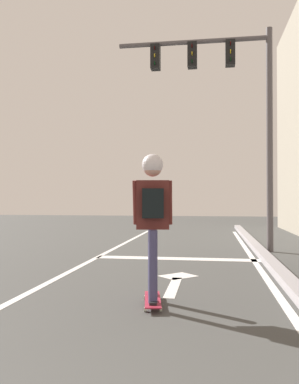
# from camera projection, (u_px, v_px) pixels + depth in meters

# --- Properties ---
(lane_line_center) EXTENTS (0.12, 20.00, 0.01)m
(lane_line_center) POSITION_uv_depth(u_px,v_px,m) (54.00, 279.00, 6.51)
(lane_line_center) COLOR silver
(lane_line_center) RESTS_ON ground
(lane_line_curbside) EXTENTS (0.12, 20.00, 0.01)m
(lane_line_curbside) POSITION_uv_depth(u_px,v_px,m) (272.00, 287.00, 5.98)
(lane_line_curbside) COLOR silver
(lane_line_curbside) RESTS_ON ground
(stop_bar) EXTENTS (3.59, 0.40, 0.01)m
(stop_bar) POSITION_uv_depth(u_px,v_px,m) (177.00, 259.00, 8.77)
(stop_bar) COLOR silver
(stop_bar) RESTS_ON ground
(lane_arrow_stem) EXTENTS (0.16, 1.40, 0.01)m
(lane_arrow_stem) POSITION_uv_depth(u_px,v_px,m) (173.00, 287.00, 5.97)
(lane_arrow_stem) COLOR silver
(lane_arrow_stem) RESTS_ON ground
(lane_arrow_head) EXTENTS (0.71, 0.71, 0.01)m
(lane_arrow_head) POSITION_uv_depth(u_px,v_px,m) (178.00, 276.00, 6.81)
(lane_arrow_head) COLOR silver
(lane_arrow_head) RESTS_ON ground
(curb_strip) EXTENTS (0.24, 24.00, 0.14)m
(curb_strip) POSITION_uv_depth(u_px,v_px,m) (290.00, 283.00, 5.95)
(curb_strip) COLOR #989396
(curb_strip) RESTS_ON ground
(skateboard) EXTENTS (0.32, 0.84, 0.08)m
(skateboard) POSITION_uv_depth(u_px,v_px,m) (153.00, 300.00, 4.95)
(skateboard) COLOR #A7263B
(skateboard) RESTS_ON ground
(skater) EXTENTS (0.49, 0.65, 1.80)m
(skater) POSITION_uv_depth(u_px,v_px,m) (153.00, 205.00, 4.95)
(skater) COLOR #3F3D62
(skater) RESTS_ON skateboard
(traffic_signal_mast) EXTENTS (3.93, 0.34, 5.62)m
(traffic_signal_mast) POSITION_uv_depth(u_px,v_px,m) (225.00, 89.00, 10.15)
(traffic_signal_mast) COLOR #595355
(traffic_signal_mast) RESTS_ON ground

